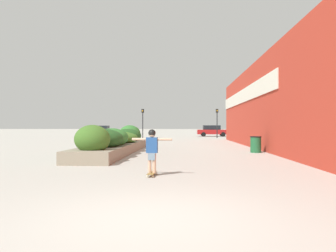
{
  "coord_description": "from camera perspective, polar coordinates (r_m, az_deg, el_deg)",
  "views": [
    {
      "loc": [
        0.48,
        -5.08,
        1.44
      ],
      "look_at": [
        -0.34,
        11.51,
        1.44
      ],
      "focal_mm": 35.0,
      "sensor_mm": 36.0,
      "label": 1
    }
  ],
  "objects": [
    {
      "name": "traffic_light_right",
      "position": [
        39.43,
        8.54,
        1.36
      ],
      "size": [
        0.28,
        0.3,
        3.48
      ],
      "color": "black",
      "rests_on": "ground_plane"
    },
    {
      "name": "skateboard",
      "position": [
        9.53,
        -2.81,
        -8.23
      ],
      "size": [
        0.25,
        0.8,
        0.09
      ],
      "rotation": [
        0.0,
        0.0,
        -0.07
      ],
      "color": "olive",
      "rests_on": "ground_plane"
    },
    {
      "name": "traffic_light_left",
      "position": [
        39.14,
        -4.43,
        1.36
      ],
      "size": [
        0.28,
        0.3,
        3.47
      ],
      "color": "black",
      "rests_on": "ground_plane"
    },
    {
      "name": "car_center_right",
      "position": [
        45.45,
        7.74,
        -0.82
      ],
      "size": [
        4.27,
        1.84,
        1.52
      ],
      "rotation": [
        0.0,
        0.0,
        -1.57
      ],
      "color": "maroon",
      "rests_on": "ground_plane"
    },
    {
      "name": "car_leftmost",
      "position": [
        43.74,
        -11.81,
        -0.85
      ],
      "size": [
        4.55,
        1.94,
        1.48
      ],
      "rotation": [
        0.0,
        0.0,
        -1.57
      ],
      "color": "maroon",
      "rests_on": "ground_plane"
    },
    {
      "name": "car_center_left",
      "position": [
        48.29,
        15.48,
        -0.71
      ],
      "size": [
        4.39,
        1.85,
        1.59
      ],
      "rotation": [
        0.0,
        0.0,
        -1.57
      ],
      "color": "slate",
      "rests_on": "ground_plane"
    },
    {
      "name": "building_wall_right",
      "position": [
        19.26,
        17.19,
        3.95
      ],
      "size": [
        0.67,
        33.06,
        5.5
      ],
      "color": "#B23323",
      "rests_on": "ground_plane"
    },
    {
      "name": "ground_plane",
      "position": [
        5.3,
        -2.59,
        -15.71
      ],
      "size": [
        300.0,
        300.0,
        0.0
      ],
      "primitive_type": "plane",
      "color": "#ADA89E"
    },
    {
      "name": "skateboarder",
      "position": [
        9.45,
        -2.81,
        -3.57
      ],
      "size": [
        1.17,
        0.21,
        1.25
      ],
      "rotation": [
        0.0,
        0.0,
        -0.07
      ],
      "color": "tan",
      "rests_on": "skateboard"
    },
    {
      "name": "trash_bin",
      "position": [
        18.29,
        15.03,
        -3.11
      ],
      "size": [
        0.59,
        0.59,
        0.88
      ],
      "color": "#1E5B33",
      "rests_on": "ground_plane"
    },
    {
      "name": "planter_box",
      "position": [
        17.74,
        -9.01,
        -2.64
      ],
      "size": [
        2.13,
        11.61,
        1.49
      ],
      "color": "gray",
      "rests_on": "ground_plane"
    }
  ]
}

